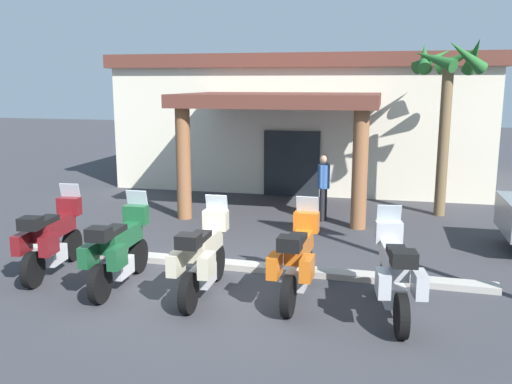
% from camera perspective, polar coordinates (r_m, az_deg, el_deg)
% --- Properties ---
extents(ground_plane, '(80.00, 80.00, 0.00)m').
position_cam_1_polar(ground_plane, '(10.23, -5.93, -9.53)').
color(ground_plane, '#38383D').
extents(motel_building, '(12.96, 11.44, 4.51)m').
position_cam_1_polar(motel_building, '(20.98, 5.28, 7.55)').
color(motel_building, silver).
rests_on(motel_building, ground_plane).
extents(motorcycle_maroon, '(0.79, 2.21, 1.61)m').
position_cam_1_polar(motorcycle_maroon, '(11.26, -20.25, -4.49)').
color(motorcycle_maroon, black).
rests_on(motorcycle_maroon, ground_plane).
extents(motorcycle_green, '(0.72, 2.21, 1.61)m').
position_cam_1_polar(motorcycle_green, '(10.18, -13.92, -5.75)').
color(motorcycle_green, black).
rests_on(motorcycle_green, ground_plane).
extents(motorcycle_cream, '(0.72, 2.21, 1.61)m').
position_cam_1_polar(motorcycle_cream, '(9.53, -5.49, -6.64)').
color(motorcycle_cream, black).
rests_on(motorcycle_cream, ground_plane).
extents(motorcycle_orange, '(0.70, 2.21, 1.61)m').
position_cam_1_polar(motorcycle_orange, '(9.39, 4.31, -6.90)').
color(motorcycle_orange, black).
rests_on(motorcycle_orange, ground_plane).
extents(motorcycle_silver, '(0.86, 2.20, 1.61)m').
position_cam_1_polar(motorcycle_silver, '(8.94, 14.06, -8.15)').
color(motorcycle_silver, black).
rests_on(motorcycle_silver, ground_plane).
extents(pedestrian, '(0.32, 0.52, 1.76)m').
position_cam_1_polar(pedestrian, '(14.67, 6.97, 0.98)').
color(pedestrian, black).
rests_on(pedestrian, ground_plane).
extents(palm_tree_near_portico, '(1.99, 2.05, 4.83)m').
position_cam_1_polar(palm_tree_near_portico, '(15.79, 19.02, 10.77)').
color(palm_tree_near_portico, brown).
rests_on(palm_tree_near_portico, ground_plane).
extents(curb_strip, '(9.93, 0.36, 0.12)m').
position_cam_1_polar(curb_strip, '(11.09, -2.66, -7.48)').
color(curb_strip, '#ADA89E').
rests_on(curb_strip, ground_plane).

